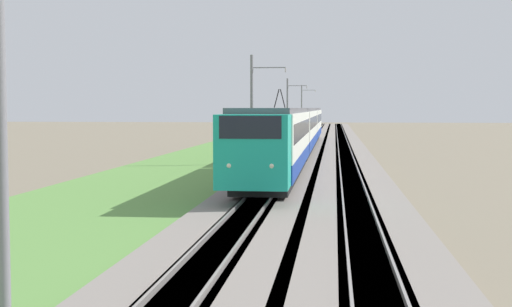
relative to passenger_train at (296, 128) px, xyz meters
name	(u,v)px	position (x,y,z in m)	size (l,w,h in m)	color
ballast_main	(293,160)	(-4.41, 0.00, -2.31)	(240.00, 4.40, 0.30)	gray
ballast_adjacent	(346,160)	(-4.41, -4.05, -2.31)	(240.00, 4.40, 0.30)	gray
track_main	(293,160)	(-4.41, 0.00, -2.30)	(240.00, 1.57, 0.45)	#4C4238
track_adjacent	(346,160)	(-4.41, -4.05, -2.30)	(240.00, 1.57, 0.45)	#4C4238
grass_verge	(206,160)	(-4.41, 6.82, -2.40)	(240.00, 9.33, 0.12)	#5B8E42
passenger_train	(296,128)	(0.00, 0.00, 0.00)	(64.46, 2.98, 5.23)	#19A88E
catenary_mast_near	(4,108)	(-47.03, 2.64, 1.67)	(0.22, 2.56, 7.99)	slate
catenary_mast_mid	(253,109)	(-8.76, 2.64, 1.62)	(0.22, 2.56, 7.89)	slate
catenary_mast_far	(288,109)	(29.50, 2.64, 1.58)	(0.22, 2.56, 7.80)	slate
catenary_mast_distant	(302,107)	(67.77, 2.64, 1.78)	(0.22, 2.56, 8.20)	slate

